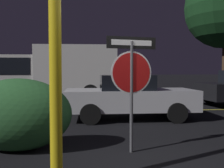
# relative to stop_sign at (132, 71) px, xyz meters

# --- Properties ---
(road_center_stripe) EXTENTS (34.95, 0.12, 0.01)m
(road_center_stripe) POSITION_rel_stop_sign_xyz_m (0.17, 4.85, -1.50)
(road_center_stripe) COLOR gold
(road_center_stripe) RESTS_ON ground_plane
(stop_sign) EXTENTS (0.94, 0.21, 2.14)m
(stop_sign) POSITION_rel_stop_sign_xyz_m (0.00, 0.00, 0.00)
(stop_sign) COLOR #4C4C51
(stop_sign) RESTS_ON ground_plane
(yellow_pole_left) EXTENTS (0.15, 0.15, 3.11)m
(yellow_pole_left) POSITION_rel_stop_sign_xyz_m (-1.19, -1.39, 0.05)
(yellow_pole_left) COLOR yellow
(yellow_pole_left) RESTS_ON ground_plane
(hedge_bush_1) EXTENTS (2.02, 1.11, 1.37)m
(hedge_bush_1) POSITION_rel_stop_sign_xyz_m (-2.12, 0.30, -0.82)
(hedge_bush_1) COLOR #2D6633
(hedge_bush_1) RESTS_ON ground_plane
(passing_car_2) EXTENTS (4.16, 1.80, 1.39)m
(passing_car_2) POSITION_rel_stop_sign_xyz_m (0.49, 3.28, -0.80)
(passing_car_2) COLOR silver
(passing_car_2) RESTS_ON ground_plane
(delivery_truck) EXTENTS (7.07, 2.52, 2.91)m
(delivery_truck) POSITION_rel_stop_sign_xyz_m (-2.83, 9.57, 0.07)
(delivery_truck) COLOR silver
(delivery_truck) RESTS_ON ground_plane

